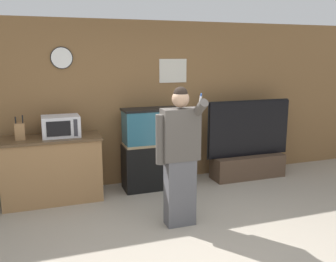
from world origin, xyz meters
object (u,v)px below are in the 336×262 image
object	(u,v)px
counter_island	(52,169)
microwave	(61,126)
knife_block	(20,131)
aquarium_on_stand	(154,149)
person_standing	(180,155)
tv_on_stand	(248,155)

from	to	relation	value
counter_island	microwave	distance (m)	0.63
microwave	knife_block	bearing A→B (deg)	-174.96
knife_block	aquarium_on_stand	size ratio (longest dim) A/B	0.27
knife_block	microwave	bearing A→B (deg)	5.04
counter_island	person_standing	size ratio (longest dim) A/B	0.81
microwave	tv_on_stand	xyz separation A→B (m)	(3.04, -0.04, -0.69)
microwave	person_standing	bearing A→B (deg)	-46.71
knife_block	person_standing	distance (m)	2.25
microwave	knife_block	distance (m)	0.54
counter_island	knife_block	xyz separation A→B (m)	(-0.38, -0.02, 0.58)
knife_block	counter_island	bearing A→B (deg)	2.60
counter_island	tv_on_stand	bearing A→B (deg)	-0.26
knife_block	tv_on_stand	xyz separation A→B (m)	(3.58, 0.00, -0.67)
microwave	knife_block	xyz separation A→B (m)	(-0.54, -0.05, -0.03)
knife_block	tv_on_stand	size ratio (longest dim) A/B	0.22
knife_block	person_standing	world-z (taller)	person_standing
knife_block	tv_on_stand	bearing A→B (deg)	0.05
microwave	person_standing	world-z (taller)	person_standing
microwave	counter_island	bearing A→B (deg)	-169.05
person_standing	knife_block	bearing A→B (deg)	144.27
person_standing	aquarium_on_stand	bearing A→B (deg)	85.55
counter_island	aquarium_on_stand	xyz separation A→B (m)	(1.54, 0.03, 0.17)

